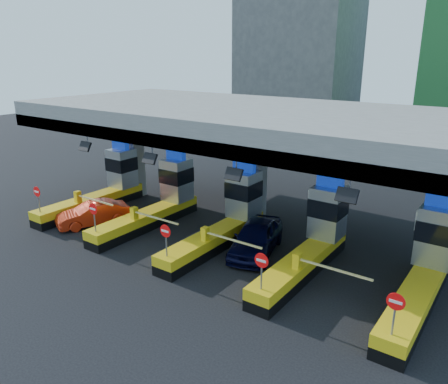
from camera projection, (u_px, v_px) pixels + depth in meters
The scene contains 10 objects.
ground at pixel (225, 242), 23.78m from camera, with size 120.00×120.00×0.00m, color black.
toll_canopy at pixel (255, 123), 24.13m from camera, with size 28.00×12.09×7.00m.
toll_lane_far_left at pixel (106, 186), 29.10m from camera, with size 4.43×8.00×4.16m.
toll_lane_left at pixel (161, 200), 26.33m from camera, with size 4.43×8.00×4.16m.
toll_lane_center at pixel (228, 217), 23.56m from camera, with size 4.43×8.00×4.16m.
toll_lane_right at pixel (314, 239), 20.80m from camera, with size 4.43×8.00×4.16m.
toll_lane_far_right at pixel (426, 267), 18.03m from camera, with size 4.43×8.00×4.16m.
bg_building_concrete at pixel (298, 60), 56.69m from camera, with size 14.00×10.00×18.00m, color #4C4C49.
van at pixel (256, 237), 22.34m from camera, with size 1.98×4.92×1.68m, color black.
red_car at pixel (93, 214), 26.04m from camera, with size 1.47×4.21×1.39m, color red.
Camera 1 is at (12.63, -17.78, 9.85)m, focal length 35.00 mm.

